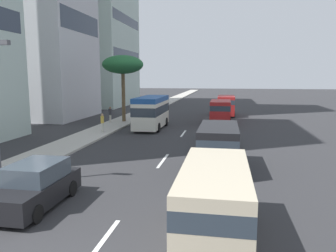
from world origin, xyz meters
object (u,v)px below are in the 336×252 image
(van_lead, at_px, (226,104))
(minibus_sixth, at_px, (151,111))
(van_seventh, at_px, (220,111))
(palm_tree, at_px, (123,65))
(car_fifth, at_px, (223,133))
(van_fourth, at_px, (215,200))
(pedestrian_near_lamp, at_px, (110,114))
(car_second, at_px, (35,186))
(van_third, at_px, (218,145))
(pedestrian_mid_block, at_px, (102,122))

(van_lead, distance_m, minibus_sixth, 13.58)
(van_seventh, relative_size, palm_tree, 0.68)
(car_fifth, bearing_deg, minibus_sixth, 49.21)
(van_lead, relative_size, van_fourth, 1.01)
(van_seventh, height_order, pedestrian_near_lamp, van_seventh)
(van_fourth, distance_m, pedestrian_near_lamp, 25.66)
(minibus_sixth, xyz_separation_m, van_seventh, (4.30, -6.37, -0.27))
(palm_tree, bearing_deg, car_fifth, -131.36)
(car_second, distance_m, van_third, 9.19)
(car_fifth, xyz_separation_m, pedestrian_mid_block, (2.33, 10.30, 0.27))
(car_second, height_order, pedestrian_near_lamp, pedestrian_near_lamp)
(van_lead, bearing_deg, minibus_sixth, 149.18)
(van_fourth, xyz_separation_m, van_seventh, (24.99, 0.24, 0.06))
(van_lead, bearing_deg, pedestrian_near_lamp, 128.47)
(van_fourth, height_order, minibus_sixth, minibus_sixth)
(minibus_sixth, distance_m, van_seventh, 7.69)
(van_third, distance_m, minibus_sixth, 14.44)
(van_lead, bearing_deg, van_seventh, 175.50)
(van_lead, xyz_separation_m, van_third, (-24.52, 0.40, -0.08))
(pedestrian_mid_block, bearing_deg, car_second, -176.76)
(car_second, xyz_separation_m, van_seventh, (23.38, -6.55, 0.60))
(pedestrian_mid_block, bearing_deg, van_third, -141.73)
(car_fifth, relative_size, van_seventh, 0.88)
(car_second, bearing_deg, van_lead, 166.95)
(van_lead, distance_m, pedestrian_near_lamp, 15.15)
(car_second, bearing_deg, van_third, 132.78)
(pedestrian_near_lamp, bearing_deg, car_second, 141.75)
(van_seventh, relative_size, pedestrian_mid_block, 2.95)
(car_second, relative_size, pedestrian_mid_block, 2.60)
(car_fifth, relative_size, pedestrian_near_lamp, 2.53)
(van_seventh, distance_m, palm_tree, 11.27)
(van_fourth, height_order, palm_tree, palm_tree)
(van_lead, bearing_deg, pedestrian_mid_block, 145.36)
(van_third, bearing_deg, palm_tree, 32.44)
(pedestrian_near_lamp, distance_m, palm_tree, 5.29)
(pedestrian_mid_block, bearing_deg, car_fifth, -111.67)
(van_seventh, bearing_deg, van_third, -179.39)
(van_third, height_order, pedestrian_near_lamp, van_third)
(car_second, height_order, van_third, van_third)
(van_third, height_order, van_seventh, van_seventh)
(van_fourth, bearing_deg, car_fifth, -0.62)
(pedestrian_near_lamp, xyz_separation_m, pedestrian_mid_block, (-5.75, -1.38, -0.02))
(car_second, bearing_deg, van_seventh, 164.36)
(car_second, bearing_deg, pedestrian_near_lamp, -167.49)
(van_third, relative_size, car_fifth, 1.13)
(van_third, xyz_separation_m, minibus_sixth, (12.86, 6.56, 0.31))
(van_fourth, xyz_separation_m, palm_tree, (24.19, 10.45, 4.75))
(van_third, relative_size, van_fourth, 0.93)
(palm_tree, bearing_deg, pedestrian_near_lamp, 139.84)
(pedestrian_near_lamp, height_order, palm_tree, palm_tree)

